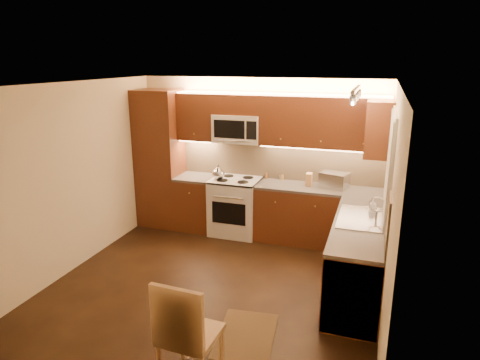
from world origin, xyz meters
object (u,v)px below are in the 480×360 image
(kettle, at_px, (218,172))
(toaster_oven, at_px, (334,180))
(knife_block, at_px, (309,179))
(dining_chair, at_px, (190,332))
(stove, at_px, (235,206))
(soap_bottle, at_px, (373,206))
(sink, at_px, (361,213))
(microwave, at_px, (238,128))

(kettle, distance_m, toaster_oven, 1.81)
(kettle, xyz_separation_m, knife_block, (1.42, 0.18, -0.04))
(toaster_oven, height_order, dining_chair, toaster_oven)
(stove, height_order, kettle, kettle)
(soap_bottle, bearing_deg, toaster_oven, 111.61)
(sink, distance_m, kettle, 2.48)
(microwave, distance_m, soap_bottle, 2.46)
(stove, relative_size, knife_block, 4.70)
(sink, xyz_separation_m, toaster_oven, (-0.45, 1.21, 0.04))
(soap_bottle, height_order, dining_chair, soap_bottle)
(kettle, relative_size, dining_chair, 0.23)
(microwave, xyz_separation_m, sink, (2.00, -1.26, -0.74))
(microwave, relative_size, sink, 0.88)
(stove, bearing_deg, kettle, -159.44)
(stove, xyz_separation_m, sink, (2.00, -1.12, 0.52))
(kettle, height_order, toaster_oven, kettle)
(stove, distance_m, sink, 2.35)
(stove, bearing_deg, knife_block, 4.02)
(microwave, xyz_separation_m, dining_chair, (0.74, -3.49, -1.19))
(stove, height_order, dining_chair, dining_chair)
(dining_chair, bearing_deg, microwave, 104.88)
(toaster_oven, height_order, knife_block, toaster_oven)
(microwave, distance_m, kettle, 0.76)
(stove, relative_size, toaster_oven, 2.32)
(kettle, relative_size, knife_block, 1.22)
(microwave, height_order, kettle, microwave)
(knife_block, bearing_deg, soap_bottle, -45.57)
(stove, bearing_deg, dining_chair, -77.58)
(sink, distance_m, toaster_oven, 1.29)
(dining_chair, bearing_deg, toaster_oven, 79.69)
(stove, xyz_separation_m, soap_bottle, (2.13, -0.86, 0.53))
(dining_chair, bearing_deg, stove, 105.35)
(kettle, bearing_deg, sink, -38.44)
(toaster_oven, height_order, soap_bottle, toaster_oven)
(microwave, xyz_separation_m, toaster_oven, (1.55, -0.05, -0.70))
(sink, bearing_deg, microwave, 147.79)
(knife_block, bearing_deg, stove, -177.17)
(kettle, xyz_separation_m, toaster_oven, (1.80, 0.18, -0.02))
(stove, relative_size, sink, 1.07)
(microwave, bearing_deg, toaster_oven, -1.86)
(kettle, xyz_separation_m, soap_bottle, (2.38, -0.77, -0.05))
(microwave, relative_size, toaster_oven, 1.92)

